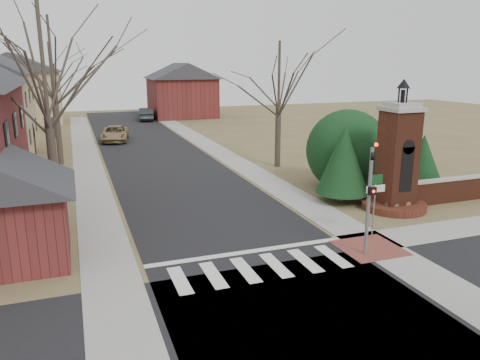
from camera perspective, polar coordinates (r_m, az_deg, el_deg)
name	(u,v)px	position (r m, az deg, el deg)	size (l,w,h in m)	color
ground	(270,277)	(16.64, 3.62, -11.73)	(120.00, 120.00, 0.00)	brown
main_street	(157,157)	(36.91, -10.04, 2.74)	(8.00, 70.00, 0.01)	black
cross_street	(311,321)	(14.27, 8.61, -16.61)	(120.00, 8.00, 0.01)	black
crosswalk_zone	(261,268)	(17.30, 2.56, -10.62)	(8.00, 2.20, 0.02)	silver
stop_bar	(246,252)	(18.57, 0.78, -8.79)	(8.00, 0.35, 0.02)	silver
sidewalk_right_main	(221,153)	(38.11, -2.32, 3.32)	(2.00, 60.00, 0.02)	gray
sidewalk_left	(87,162)	(36.42, -18.12, 2.09)	(2.00, 60.00, 0.02)	gray
curb_apron	(370,248)	(19.64, 15.52, -8.00)	(2.40, 2.40, 0.02)	brown
traffic_signal_pole	(370,190)	(18.22, 15.54, -1.20)	(0.28, 0.41, 4.50)	slate
sign_post	(375,193)	(20.22, 16.13, -1.59)	(0.90, 0.07, 2.75)	slate
brick_gate_monument	(397,167)	(24.51, 18.57, 1.49)	(3.20, 3.20, 6.47)	#5B291A
brick_garden_wall	(464,188)	(27.82, 25.63, -0.90)	(7.50, 0.50, 1.30)	#5B291A
garage_left	(7,204)	(19.02, -26.58, -2.66)	(4.80, 4.80, 4.29)	maroon
house_distant_left	(15,87)	(62.04, -25.76, 10.15)	(10.80, 8.80, 8.53)	tan
house_distant_right	(182,89)	(63.35, -7.13, 10.95)	(8.80, 8.80, 7.30)	maroon
evergreen_near	(344,159)	(25.05, 12.53, 2.48)	(2.80, 2.80, 4.10)	#473D33
evergreen_mid	(383,146)	(27.82, 17.03, 3.99)	(3.40, 3.40, 4.70)	#473D33
evergreen_far	(423,159)	(28.43, 21.37, 2.40)	(2.40, 2.40, 3.30)	#473D33
evergreen_mass	(347,147)	(28.05, 12.96, 3.92)	(4.80, 4.80, 4.80)	black
bare_tree_0	(42,51)	(22.70, -23.03, 14.24)	(8.05, 8.05, 11.15)	#473D33
bare_tree_1	(50,50)	(35.70, -22.12, 14.52)	(8.40, 8.40, 11.64)	#473D33
bare_tree_2	(50,64)	(48.70, -22.15, 13.02)	(7.35, 7.35, 10.19)	#473D33
bare_tree_3	(279,70)	(32.62, 4.81, 13.23)	(7.00, 7.00, 9.70)	#473D33
pickup_truck	(115,134)	(45.21, -15.01, 5.48)	(2.33, 5.06, 1.41)	#977F52
distant_car	(146,114)	(60.30, -11.39, 7.89)	(1.68, 4.81, 1.58)	#2C3033
dry_shrub_left	(392,205)	(24.41, 18.06, -2.86)	(0.76, 0.76, 0.76)	brown
dry_shrub_right	(404,203)	(24.83, 19.35, -2.66)	(0.77, 0.77, 0.77)	brown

